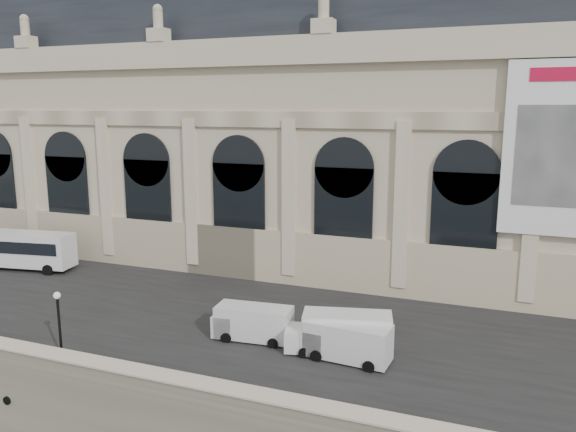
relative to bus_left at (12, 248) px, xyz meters
name	(u,v)px	position (x,y,z in m)	size (l,w,h in m)	color
quay	(322,275)	(26.88, 18.36, -5.13)	(160.00, 70.00, 6.00)	gray
street	(243,311)	(26.88, -2.64, -2.10)	(160.00, 24.00, 0.06)	#2D2D2D
parapet	(142,379)	(26.88, -16.04, -1.52)	(160.00, 1.40, 1.21)	gray
museum	(258,129)	(20.90, 14.22, 11.59)	(69.00, 18.70, 29.10)	beige
bus_left	(12,248)	(0.00, 0.00, 0.00)	(13.18, 4.73, 3.81)	silver
van_b	(249,323)	(29.69, -7.34, -0.88)	(5.67, 2.68, 2.45)	silver
van_c	(343,341)	(36.64, -8.06, -0.84)	(5.84, 2.71, 2.53)	silver
box_truck	(341,333)	(36.29, -7.24, -0.73)	(7.27, 3.79, 2.80)	silver
lamp_right	(59,326)	(19.59, -14.51, 0.12)	(0.46, 0.46, 4.53)	black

